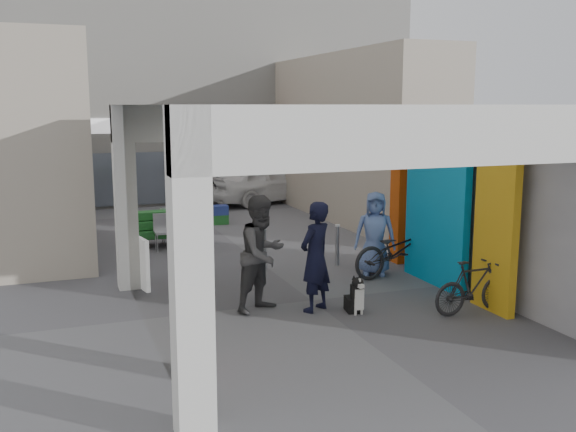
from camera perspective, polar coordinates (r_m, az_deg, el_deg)
name	(u,v)px	position (r m, az deg, el deg)	size (l,w,h in m)	color
ground	(311,300)	(11.72, 2.10, -7.51)	(90.00, 90.00, 0.00)	#57575C
arcade_canopy	(361,178)	(10.73, 6.52, 3.40)	(6.40, 6.45, 6.40)	silver
far_building	(169,91)	(24.70, -10.52, 10.84)	(18.00, 4.08, 8.00)	silver
plaza_bldg_left	(41,144)	(17.86, -21.11, 6.00)	(2.00, 9.00, 5.00)	#A49988
plaza_bldg_right	(355,138)	(19.90, 5.93, 6.94)	(2.00, 9.00, 5.00)	#A49988
bollard_left	(190,255)	(13.28, -8.67, -3.41)	(0.09, 0.09, 0.95)	#919398
bollard_center	(264,249)	(13.69, -2.12, -2.97)	(0.09, 0.09, 0.91)	#919398
bollard_right	(337,245)	(14.17, 4.41, -2.61)	(0.09, 0.09, 0.89)	#919398
advert_board_near	(188,338)	(8.58, -8.89, -10.67)	(0.12, 0.55, 1.00)	silver
advert_board_far	(143,264)	(12.57, -12.75, -4.15)	(0.19, 0.56, 1.00)	silver
cafe_set	(179,233)	(16.37, -9.70, -1.49)	(1.47, 1.19, 0.89)	#B0B1B6
produce_stand	(158,232)	(16.45, -11.48, -1.41)	(1.29, 0.70, 0.85)	black
crate_stack	(220,215)	(19.12, -6.06, 0.12)	(0.46, 0.36, 0.56)	#195217
border_collie	(355,297)	(11.03, 6.02, -7.22)	(0.25, 0.49, 0.68)	black
man_with_dog	(315,257)	(10.92, 2.45, -3.64)	(0.69, 0.45, 1.90)	black
man_back_turned	(262,253)	(10.93, -2.30, -3.34)	(0.97, 0.76, 2.00)	#3E3E41
man_elderly	(375,233)	(13.38, 7.72, -1.55)	(0.85, 0.55, 1.74)	#617CBD
man_crates	(200,188)	(20.12, -7.86, 2.45)	(1.09, 0.45, 1.86)	black
bicycle_front	(397,250)	(13.40, 9.67, -3.02)	(0.72, 2.06, 1.08)	black
bicycle_rear	(474,287)	(11.34, 16.18, -6.06)	(0.44, 1.55, 0.93)	black
white_van	(265,181)	(23.15, -2.04, 3.09)	(1.82, 4.52, 1.54)	white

